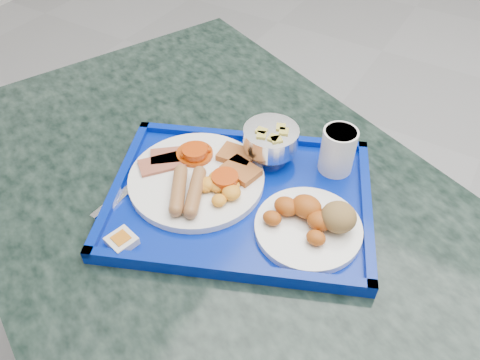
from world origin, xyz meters
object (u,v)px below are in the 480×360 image
at_px(bread_plate, 313,222).
at_px(juice_cup, 338,149).
at_px(table, 219,256).
at_px(main_plate, 200,177).
at_px(tray, 240,198).
at_px(fruit_bowl, 271,139).

bearing_deg(bread_plate, juice_cup, 99.56).
xyz_separation_m(table, main_plate, (-0.03, 0.00, 0.22)).
distance_m(tray, main_plate, 0.08).
distance_m(main_plate, bread_plate, 0.22).
bearing_deg(tray, table, -169.02).
bearing_deg(fruit_bowl, main_plate, -121.85).
bearing_deg(table, main_plate, 178.23).
height_order(table, bread_plate, bread_plate).
relative_size(table, tray, 2.51).
distance_m(main_plate, juice_cup, 0.26).
distance_m(table, fruit_bowl, 0.28).
xyz_separation_m(tray, main_plate, (-0.08, -0.01, 0.02)).
relative_size(main_plate, juice_cup, 2.80).
bearing_deg(fruit_bowl, juice_cup, 18.15).
distance_m(tray, bread_plate, 0.14).
bearing_deg(juice_cup, bread_plate, -80.44).
height_order(tray, juice_cup, juice_cup).
xyz_separation_m(main_plate, bread_plate, (0.22, 0.01, 0.01)).
xyz_separation_m(main_plate, fruit_bowl, (0.08, 0.12, 0.03)).
relative_size(main_plate, fruit_bowl, 2.39).
height_order(bread_plate, juice_cup, juice_cup).
bearing_deg(fruit_bowl, bread_plate, -39.27).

